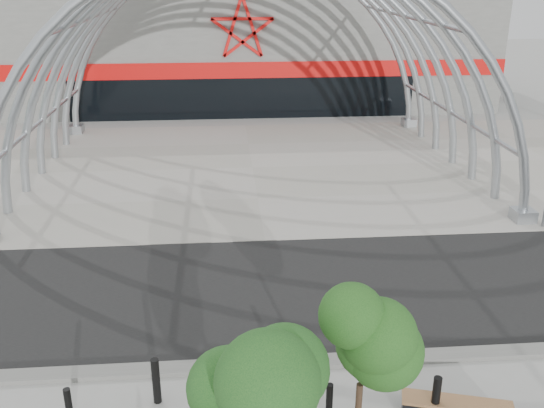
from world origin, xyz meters
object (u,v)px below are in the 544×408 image
street_tree_0 (253,401)px  street_tree_1 (362,349)px  bollard_2 (294,383)px  bench_0 (257,389)px

street_tree_0 → street_tree_1: street_tree_0 is taller
street_tree_0 → street_tree_1: bearing=31.9°
street_tree_0 → bollard_2: size_ratio=3.91×
bench_0 → bollard_2: 0.89m
street_tree_0 → bench_0: (0.26, 3.47, -2.51)m
bench_0 → street_tree_0: bearing=-94.2°
street_tree_0 → bollard_2: street_tree_0 is taller
bollard_2 → bench_0: bearing=164.1°
street_tree_0 → bench_0: size_ratio=1.86×
street_tree_1 → bench_0: (-1.79, 2.20, -2.49)m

